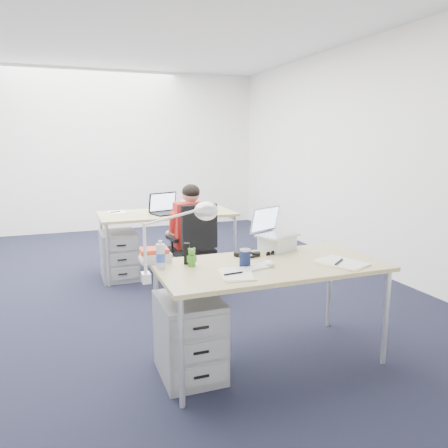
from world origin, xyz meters
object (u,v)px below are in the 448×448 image
at_px(drawer_pedestal_near, 190,337).
at_px(wireless_keyboard, 254,268).
at_px(computer_mouse, 269,263).
at_px(cordless_phone, 187,254).
at_px(silver_laptop, 277,230).
at_px(can_koozie, 245,258).
at_px(bear_figurine, 192,257).
at_px(headphones, 247,254).
at_px(seated_person, 188,235).
at_px(far_cup, 183,205).
at_px(book_stack, 155,255).
at_px(drawer_pedestal_far, 119,255).
at_px(water_bottle, 161,255).
at_px(sunglasses, 271,254).
at_px(office_chair, 193,266).
at_px(dark_laptop, 168,203).
at_px(desk_lamp, 169,241).
at_px(desk_near, 270,270).
at_px(desk_far, 167,216).

distance_m(drawer_pedestal_near, wireless_keyboard, 0.64).
height_order(computer_mouse, cordless_phone, cordless_phone).
height_order(silver_laptop, can_koozie, silver_laptop).
relative_size(wireless_keyboard, bear_figurine, 1.96).
bearing_deg(headphones, seated_person, 110.92).
relative_size(wireless_keyboard, far_cup, 2.36).
relative_size(silver_laptop, far_cup, 2.99).
relative_size(book_stack, far_cup, 1.91).
bearing_deg(silver_laptop, headphones, 172.16).
bearing_deg(far_cup, can_koozie, -96.26).
height_order(drawer_pedestal_far, water_bottle, water_bottle).
xyz_separation_m(computer_mouse, sunglasses, (0.14, 0.26, -0.01)).
relative_size(seated_person, computer_mouse, 10.50).
bearing_deg(office_chair, dark_laptop, 90.65).
bearing_deg(water_bottle, wireless_keyboard, -20.80).
bearing_deg(drawer_pedestal_far, wireless_keyboard, -75.93).
relative_size(can_koozie, desk_lamp, 0.25).
bearing_deg(cordless_phone, book_stack, 161.11).
relative_size(drawer_pedestal_near, headphones, 2.71).
relative_size(desk_near, far_cup, 14.36).
distance_m(silver_laptop, water_bottle, 0.99).
distance_m(silver_laptop, computer_mouse, 0.49).
bearing_deg(computer_mouse, cordless_phone, 163.72).
bearing_deg(can_koozie, water_bottle, 163.20).
distance_m(office_chair, sunglasses, 1.53).
distance_m(cordless_phone, desk_lamp, 0.40).
relative_size(seated_person, dark_laptop, 3.13).
relative_size(desk_far, cordless_phone, 10.47).
relative_size(can_koozie, dark_laptop, 0.35).
bearing_deg(wireless_keyboard, sunglasses, 32.15).
bearing_deg(office_chair, can_koozie, -101.71).
height_order(drawer_pedestal_far, far_cup, far_cup).
distance_m(desk_far, drawer_pedestal_far, 0.73).
bearing_deg(bear_figurine, cordless_phone, 122.69).
bearing_deg(desk_far, sunglasses, -82.96).
height_order(silver_laptop, bear_figurine, silver_laptop).
height_order(office_chair, seated_person, seated_person).
bearing_deg(can_koozie, seated_person, 86.41).
relative_size(wireless_keyboard, water_bottle, 1.34).
bearing_deg(water_bottle, desk_far, 75.78).
distance_m(water_bottle, dark_laptop, 2.26).
xyz_separation_m(desk_far, wireless_keyboard, (0.01, -2.52, 0.05)).
height_order(silver_laptop, water_bottle, silver_laptop).
xyz_separation_m(seated_person, drawer_pedestal_far, (-0.68, 0.55, -0.29)).
height_order(desk_lamp, dark_laptop, desk_lamp).
bearing_deg(headphones, computer_mouse, -61.99).
bearing_deg(silver_laptop, cordless_phone, 165.86).
bearing_deg(cordless_phone, bear_figurine, -54.25).
xyz_separation_m(silver_laptop, computer_mouse, (-0.26, -0.38, -0.15)).
relative_size(drawer_pedestal_far, silver_laptop, 1.65).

